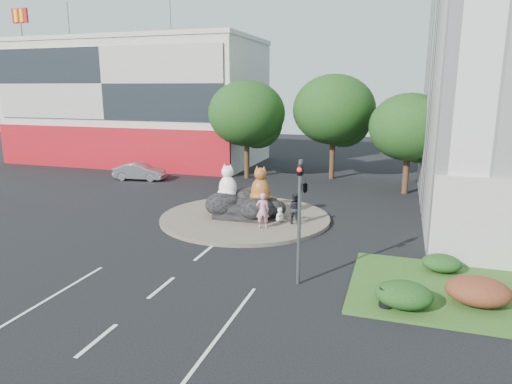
{
  "coord_description": "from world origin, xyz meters",
  "views": [
    {
      "loc": [
        8.58,
        -14.6,
        7.64
      ],
      "look_at": [
        1.07,
        8.78,
        2.0
      ],
      "focal_mm": 32.0,
      "sensor_mm": 36.0,
      "label": 1
    }
  ],
  "objects_px": {
    "kitten_calico": "(216,209)",
    "pedestrian_pink": "(263,211)",
    "parked_car": "(140,172)",
    "pedestrian_dark": "(294,208)",
    "cat_white": "(228,182)",
    "cat_tabby": "(260,184)",
    "litter_bin": "(386,297)",
    "kitten_white": "(280,214)"
  },
  "relations": [
    {
      "from": "kitten_calico",
      "to": "kitten_white",
      "type": "height_order",
      "value": "kitten_calico"
    },
    {
      "from": "kitten_calico",
      "to": "pedestrian_pink",
      "type": "relative_size",
      "value": 0.5
    },
    {
      "from": "cat_white",
      "to": "pedestrian_pink",
      "type": "xyz_separation_m",
      "value": [
        2.81,
        -2.09,
        -1.0
      ]
    },
    {
      "from": "kitten_white",
      "to": "parked_car",
      "type": "xyz_separation_m",
      "value": [
        -14.62,
        8.93,
        0.09
      ]
    },
    {
      "from": "kitten_white",
      "to": "pedestrian_dark",
      "type": "xyz_separation_m",
      "value": [
        0.86,
        -0.13,
        0.45
      ]
    },
    {
      "from": "cat_tabby",
      "to": "kitten_calico",
      "type": "xyz_separation_m",
      "value": [
        -2.52,
        -0.77,
        -1.49
      ]
    },
    {
      "from": "cat_tabby",
      "to": "kitten_calico",
      "type": "height_order",
      "value": "cat_tabby"
    },
    {
      "from": "cat_white",
      "to": "parked_car",
      "type": "bearing_deg",
      "value": 156.59
    },
    {
      "from": "kitten_calico",
      "to": "litter_bin",
      "type": "xyz_separation_m",
      "value": [
        10.02,
        -8.45,
        -0.22
      ]
    },
    {
      "from": "pedestrian_pink",
      "to": "kitten_white",
      "type": "bearing_deg",
      "value": -132.2
    },
    {
      "from": "cat_tabby",
      "to": "parked_car",
      "type": "relative_size",
      "value": 0.5
    },
    {
      "from": "cat_tabby",
      "to": "pedestrian_dark",
      "type": "distance_m",
      "value": 2.54
    },
    {
      "from": "cat_white",
      "to": "kitten_calico",
      "type": "relative_size",
      "value": 2.2
    },
    {
      "from": "cat_white",
      "to": "kitten_white",
      "type": "bearing_deg",
      "value": 2.98
    },
    {
      "from": "kitten_calico",
      "to": "pedestrian_pink",
      "type": "distance_m",
      "value": 3.53
    },
    {
      "from": "cat_tabby",
      "to": "litter_bin",
      "type": "height_order",
      "value": "cat_tabby"
    },
    {
      "from": "pedestrian_pink",
      "to": "litter_bin",
      "type": "height_order",
      "value": "pedestrian_pink"
    },
    {
      "from": "cat_white",
      "to": "cat_tabby",
      "type": "relative_size",
      "value": 1.0
    },
    {
      "from": "parked_car",
      "to": "pedestrian_dark",
      "type": "bearing_deg",
      "value": -127.66
    },
    {
      "from": "pedestrian_pink",
      "to": "parked_car",
      "type": "bearing_deg",
      "value": -57.44
    },
    {
      "from": "litter_bin",
      "to": "pedestrian_pink",
      "type": "bearing_deg",
      "value": 133.1
    },
    {
      "from": "parked_car",
      "to": "kitten_white",
      "type": "bearing_deg",
      "value": -128.73
    },
    {
      "from": "pedestrian_pink",
      "to": "parked_car",
      "type": "height_order",
      "value": "pedestrian_pink"
    },
    {
      "from": "kitten_white",
      "to": "parked_car",
      "type": "relative_size",
      "value": 0.19
    },
    {
      "from": "pedestrian_pink",
      "to": "pedestrian_dark",
      "type": "relative_size",
      "value": 1.12
    },
    {
      "from": "kitten_white",
      "to": "litter_bin",
      "type": "height_order",
      "value": "kitten_white"
    },
    {
      "from": "cat_white",
      "to": "pedestrian_pink",
      "type": "height_order",
      "value": "cat_white"
    },
    {
      "from": "cat_tabby",
      "to": "kitten_white",
      "type": "xyz_separation_m",
      "value": [
        1.32,
        -0.53,
        -1.56
      ]
    },
    {
      "from": "cat_tabby",
      "to": "pedestrian_dark",
      "type": "height_order",
      "value": "cat_tabby"
    },
    {
      "from": "kitten_calico",
      "to": "pedestrian_pink",
      "type": "xyz_separation_m",
      "value": [
        3.27,
        -1.24,
        0.49
      ]
    },
    {
      "from": "cat_white",
      "to": "kitten_white",
      "type": "relative_size",
      "value": 2.55
    },
    {
      "from": "cat_tabby",
      "to": "litter_bin",
      "type": "distance_m",
      "value": 12.01
    },
    {
      "from": "parked_car",
      "to": "pedestrian_pink",
      "type": "bearing_deg",
      "value": -133.87
    },
    {
      "from": "kitten_calico",
      "to": "pedestrian_pink",
      "type": "height_order",
      "value": "pedestrian_pink"
    },
    {
      "from": "kitten_white",
      "to": "pedestrian_dark",
      "type": "height_order",
      "value": "pedestrian_dark"
    },
    {
      "from": "kitten_calico",
      "to": "pedestrian_dark",
      "type": "height_order",
      "value": "pedestrian_dark"
    },
    {
      "from": "pedestrian_dark",
      "to": "parked_car",
      "type": "relative_size",
      "value": 0.4
    },
    {
      "from": "kitten_calico",
      "to": "pedestrian_dark",
      "type": "relative_size",
      "value": 0.56
    },
    {
      "from": "kitten_calico",
      "to": "pedestrian_dark",
      "type": "xyz_separation_m",
      "value": [
        4.71,
        0.11,
        0.38
      ]
    },
    {
      "from": "kitten_white",
      "to": "pedestrian_pink",
      "type": "bearing_deg",
      "value": -150.65
    },
    {
      "from": "parked_car",
      "to": "litter_bin",
      "type": "distance_m",
      "value": 27.26
    },
    {
      "from": "pedestrian_dark",
      "to": "kitten_white",
      "type": "bearing_deg",
      "value": -0.37
    }
  ]
}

